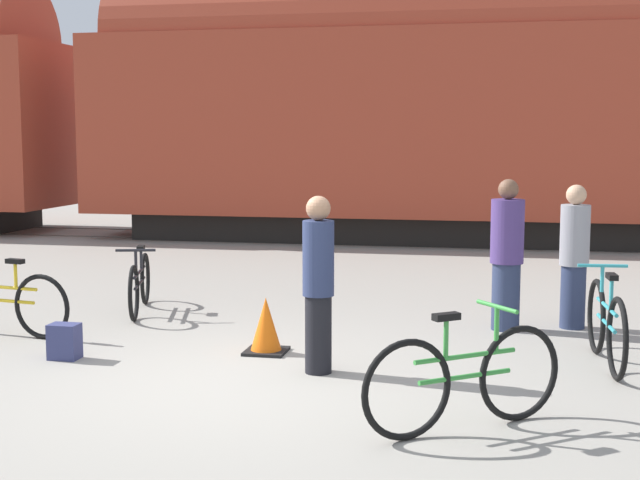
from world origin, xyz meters
The scene contains 13 objects.
ground_plane centered at (0.00, 0.00, 0.00)m, with size 80.00×80.00×0.00m, color gray.
freight_train centered at (0.00, 10.70, 2.88)m, with size 39.29×2.84×5.46m.
rail_near centered at (0.00, 9.98, 0.01)m, with size 51.29×0.07×0.01m, color #4C4238.
rail_far centered at (0.00, 11.42, 0.01)m, with size 51.29×0.07×0.01m, color #4C4238.
bicycle_yellow centered at (-3.00, 1.26, 0.37)m, with size 1.66×0.46×0.86m.
bicycle_teal centered at (3.14, 1.24, 0.39)m, with size 0.46×1.70×0.91m.
bicycle_green centered at (1.94, -0.85, 0.38)m, with size 1.38×1.09×0.90m.
bicycle_black centered at (-2.07, 2.72, 0.35)m, with size 0.56×1.65×0.81m.
person_in_purple centered at (2.24, 2.62, 0.82)m, with size 0.36×0.36×1.65m.
person_in_navy centered at (0.59, 0.47, 0.82)m, with size 0.28×0.28×1.59m.
person_in_grey centered at (2.97, 2.85, 0.80)m, with size 0.32×0.32×1.59m.
backpack centered at (-1.88, 0.46, 0.17)m, with size 0.28×0.20×0.34m.
traffic_cone centered at (-0.06, 1.09, 0.25)m, with size 0.40×0.40×0.55m.
Camera 1 is at (2.17, -7.19, 2.13)m, focal length 50.00 mm.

